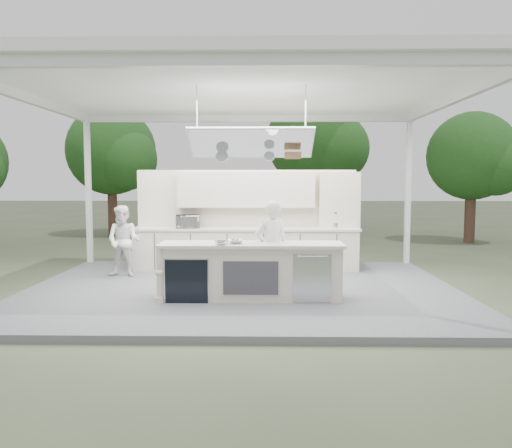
{
  "coord_description": "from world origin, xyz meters",
  "views": [
    {
      "loc": [
        0.43,
        -9.27,
        2.11
      ],
      "look_at": [
        0.26,
        0.4,
        1.28
      ],
      "focal_mm": 35.0,
      "sensor_mm": 36.0,
      "label": 1
    }
  ],
  "objects_px": {
    "sous_chef": "(124,241)",
    "back_counter": "(246,248)",
    "head_chef": "(271,249)",
    "demo_island": "(250,271)"
  },
  "relations": [
    {
      "from": "sous_chef",
      "to": "back_counter",
      "type": "bearing_deg",
      "value": 25.94
    },
    {
      "from": "demo_island",
      "to": "head_chef",
      "type": "relative_size",
      "value": 1.87
    },
    {
      "from": "demo_island",
      "to": "sous_chef",
      "type": "height_order",
      "value": "sous_chef"
    },
    {
      "from": "head_chef",
      "to": "sous_chef",
      "type": "distance_m",
      "value": 3.51
    },
    {
      "from": "back_counter",
      "to": "head_chef",
      "type": "bearing_deg",
      "value": -78.16
    },
    {
      "from": "sous_chef",
      "to": "head_chef",
      "type": "bearing_deg",
      "value": -22.7
    },
    {
      "from": "back_counter",
      "to": "head_chef",
      "type": "xyz_separation_m",
      "value": [
        0.54,
        -2.6,
        0.35
      ]
    },
    {
      "from": "back_counter",
      "to": "head_chef",
      "type": "relative_size",
      "value": 3.06
    },
    {
      "from": "head_chef",
      "to": "demo_island",
      "type": "bearing_deg",
      "value": 12.0
    },
    {
      "from": "demo_island",
      "to": "head_chef",
      "type": "distance_m",
      "value": 0.55
    }
  ]
}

